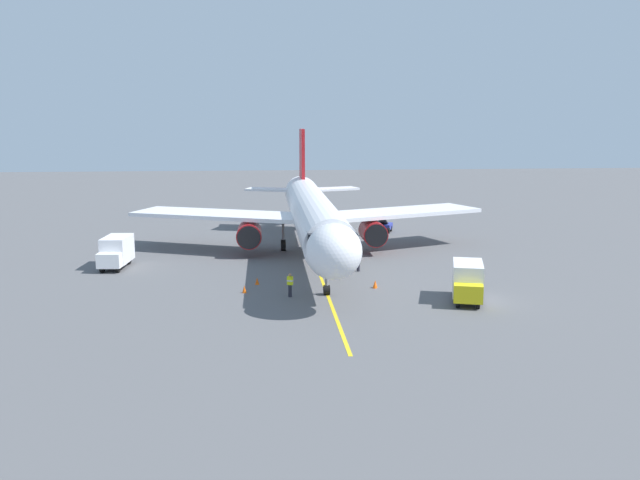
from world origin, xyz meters
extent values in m
plane|color=#565659|center=(0.00, 0.00, 0.00)|extent=(220.00, 220.00, 0.00)
cube|color=yellow|center=(0.03, 7.88, 0.01)|extent=(0.62, 40.00, 0.01)
cylinder|color=white|center=(0.03, 1.88, 4.10)|extent=(4.12, 34.03, 3.80)
ellipsoid|color=white|center=(0.20, 20.08, 4.10)|extent=(3.65, 4.03, 3.61)
cone|color=white|center=(-0.14, -16.62, 4.10)|extent=(3.45, 3.03, 3.42)
cube|color=black|center=(0.19, 18.68, 4.65)|extent=(3.24, 1.63, 0.90)
cube|color=white|center=(-8.53, -1.76, 3.50)|extent=(17.77, 11.08, 0.36)
cylinder|color=red|center=(-5.78, 0.94, 2.00)|extent=(2.33, 3.42, 2.30)
cylinder|color=black|center=(-5.76, 2.69, 2.00)|extent=(2.10, 0.22, 2.10)
cube|color=white|center=(8.52, -1.92, 3.50)|extent=(17.74, 11.34, 0.36)
cylinder|color=red|center=(5.82, 0.83, 2.00)|extent=(2.33, 3.42, 2.30)
cylinder|color=black|center=(5.84, 2.58, 2.00)|extent=(2.10, 0.22, 2.10)
cube|color=red|center=(-0.11, -13.62, 7.90)|extent=(0.41, 4.80, 7.20)
cube|color=white|center=(-3.31, -13.29, 4.70)|extent=(6.83, 4.21, 0.24)
cube|color=white|center=(3.09, -13.35, 4.70)|extent=(6.83, 4.31, 0.24)
cylinder|color=slate|center=(0.16, 15.38, 1.73)|extent=(0.24, 0.24, 2.77)
cylinder|color=black|center=(0.16, 15.38, 0.35)|extent=(0.46, 0.70, 0.70)
cylinder|color=slate|center=(-2.59, -1.09, 1.94)|extent=(0.24, 0.24, 2.77)
cylinder|color=black|center=(-2.59, -1.09, 0.55)|extent=(0.46, 1.10, 1.10)
cylinder|color=slate|center=(2.60, -1.14, 1.94)|extent=(0.24, 0.24, 2.77)
cylinder|color=black|center=(2.60, -1.14, 0.55)|extent=(0.46, 1.10, 1.10)
cylinder|color=#23232D|center=(2.80, 15.69, 0.44)|extent=(0.26, 0.26, 0.88)
cube|color=#D8EA19|center=(2.80, 15.69, 1.18)|extent=(0.45, 0.39, 0.60)
cube|color=silver|center=(2.80, 15.69, 1.18)|extent=(0.47, 0.40, 0.10)
sphere|color=#9E7051|center=(2.80, 15.69, 1.60)|extent=(0.22, 0.22, 0.22)
cylinder|color=#23232D|center=(-3.25, 8.24, 0.44)|extent=(0.26, 0.26, 0.88)
cube|color=#D8EA19|center=(-3.25, 8.24, 1.18)|extent=(0.30, 0.42, 0.60)
cube|color=silver|center=(-3.25, 8.24, 1.18)|extent=(0.31, 0.44, 0.10)
sphere|color=beige|center=(-3.25, 8.24, 1.60)|extent=(0.22, 0.22, 0.22)
cube|color=yellow|center=(-8.91, 19.40, 1.02)|extent=(2.31, 2.17, 1.20)
cube|color=black|center=(-8.71, 20.07, 1.22)|extent=(1.68, 0.64, 0.70)
cube|color=silver|center=(-9.47, 17.53, 1.52)|extent=(2.94, 4.02, 2.20)
cylinder|color=black|center=(-9.46, 19.82, 0.42)|extent=(0.48, 0.88, 0.84)
cylinder|color=black|center=(-8.22, 19.45, 0.42)|extent=(0.48, 0.88, 0.84)
cylinder|color=black|center=(-10.38, 16.76, 0.42)|extent=(0.48, 0.88, 0.84)
cylinder|color=black|center=(-9.13, 16.39, 0.42)|extent=(0.48, 0.88, 0.84)
cube|color=#2D3899|center=(-9.31, -11.26, 0.62)|extent=(2.20, 2.60, 0.60)
cube|color=black|center=(-8.73, -9.77, 1.52)|extent=(2.21, 3.82, 1.61)
cylinder|color=black|center=(-9.50, -9.96, 0.32)|extent=(0.47, 0.69, 0.64)
cylinder|color=black|center=(-8.29, -10.43, 0.32)|extent=(0.47, 0.69, 0.64)
cylinder|color=black|center=(-10.05, -11.35, 0.32)|extent=(0.47, 0.69, 0.64)
cylinder|color=black|center=(-8.84, -11.83, 0.32)|extent=(0.47, 0.69, 0.64)
cube|color=white|center=(17.18, 6.44, 1.02)|extent=(2.03, 1.85, 1.20)
cube|color=black|center=(17.24, 7.14, 1.22)|extent=(1.71, 0.30, 0.70)
cube|color=silver|center=(17.02, 4.50, 1.52)|extent=(2.29, 3.75, 2.20)
cylinder|color=black|center=(16.55, 6.74, 0.42)|extent=(0.32, 0.86, 0.84)
cylinder|color=black|center=(17.85, 6.64, 0.42)|extent=(0.32, 0.86, 0.84)
cylinder|color=black|center=(16.29, 3.55, 0.42)|extent=(0.32, 0.86, 0.84)
cylinder|color=black|center=(17.58, 3.45, 0.42)|extent=(0.32, 0.86, 0.84)
cone|color=#F2590F|center=(5.13, 11.91, 0.28)|extent=(0.32, 0.32, 0.55)
cone|color=#F2590F|center=(-3.61, 13.87, 0.28)|extent=(0.32, 0.32, 0.55)
cone|color=#F2590F|center=(6.05, 14.30, 0.28)|extent=(0.32, 0.32, 0.55)
cone|color=#F2590F|center=(-3.69, 13.70, 0.28)|extent=(0.32, 0.32, 0.55)
camera|label=1|loc=(4.94, 59.86, 12.10)|focal=36.15mm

